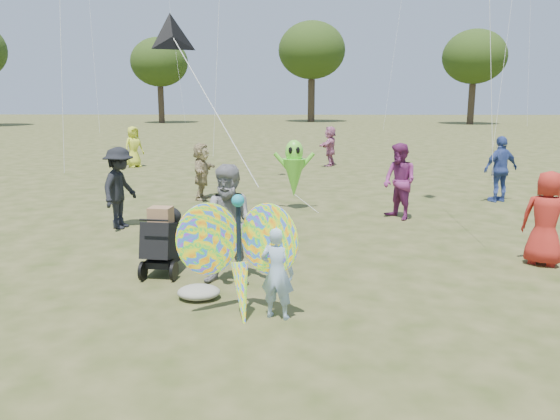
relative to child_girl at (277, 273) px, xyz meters
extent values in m
plane|color=#51592B|center=(0.20, -0.03, -0.60)|extent=(160.00, 160.00, 0.00)
imported|color=#93B1D0|center=(0.00, 0.00, 0.00)|extent=(0.50, 0.41, 1.20)
imported|color=gray|center=(-0.71, 1.26, 0.31)|extent=(0.92, 0.74, 1.81)
ellipsoid|color=gray|center=(-1.12, 0.64, -0.50)|extent=(0.60, 0.49, 0.19)
imported|color=#A9231B|center=(4.40, 2.37, 0.19)|extent=(0.93, 0.85, 1.59)
imported|color=black|center=(-3.48, 4.78, 0.27)|extent=(0.86, 1.23, 1.74)
imported|color=#354A92|center=(5.72, 8.00, 0.28)|extent=(1.12, 0.77, 1.76)
imported|color=tan|center=(-2.30, 8.15, 0.18)|extent=(0.57, 1.47, 1.55)
imported|color=#7A2865|center=(2.63, 5.81, 0.27)|extent=(1.00, 1.07, 1.75)
imported|color=#CBD532|center=(-6.15, 15.06, 0.21)|extent=(0.91, 0.93, 1.62)
imported|color=#B8698F|center=(1.70, 15.64, 0.20)|extent=(0.98, 1.56, 1.61)
cube|color=black|center=(-1.87, 1.75, -0.05)|extent=(0.57, 0.91, 0.71)
cube|color=black|center=(-1.87, 1.75, -0.38)|extent=(0.50, 0.73, 0.10)
ellipsoid|color=black|center=(-1.87, 2.00, 0.28)|extent=(0.51, 0.45, 0.33)
cylinder|color=black|center=(-2.11, 1.40, -0.45)|extent=(0.09, 0.30, 0.30)
cylinder|color=black|center=(-1.63, 1.40, -0.45)|extent=(0.09, 0.30, 0.30)
cylinder|color=black|center=(-1.87, 2.20, -0.49)|extent=(0.08, 0.22, 0.22)
cylinder|color=black|center=(-1.87, 1.27, 0.38)|extent=(0.44, 0.09, 0.03)
cube|color=#9E724C|center=(-1.87, 1.70, 0.36)|extent=(0.37, 0.32, 0.26)
ellipsoid|color=red|center=(-0.87, 0.05, 0.41)|extent=(0.98, 0.71, 1.24)
ellipsoid|color=red|center=(-0.11, 0.05, 0.41)|extent=(0.98, 0.71, 1.24)
cylinder|color=black|center=(-0.49, 0.07, 0.36)|extent=(0.06, 0.06, 1.00)
cone|color=red|center=(-0.44, -0.10, -0.30)|extent=(0.36, 0.49, 0.93)
sphere|color=teal|center=(-0.49, 0.05, 0.91)|extent=(0.16, 0.16, 0.16)
cone|color=black|center=(-1.77, 2.64, 3.12)|extent=(0.89, 0.62, 0.81)
cylinder|color=silver|center=(-1.04, 2.00, 1.99)|extent=(1.48, 1.29, 2.27)
cone|color=#67DB33|center=(0.22, 6.81, 0.20)|extent=(0.56, 0.56, 0.95)
ellipsoid|color=#67DB33|center=(0.22, 6.81, 0.85)|extent=(0.44, 0.39, 0.57)
ellipsoid|color=black|center=(0.13, 6.63, 0.90)|extent=(0.10, 0.05, 0.17)
ellipsoid|color=black|center=(0.31, 6.63, 0.90)|extent=(0.10, 0.05, 0.17)
cylinder|color=#67DB33|center=(-0.08, 6.81, 0.60)|extent=(0.43, 0.10, 0.49)
cylinder|color=#67DB33|center=(0.52, 6.81, 0.60)|extent=(0.43, 0.10, 0.49)
cylinder|color=silver|center=(0.52, 6.61, -0.40)|extent=(0.61, 0.41, 0.41)
cylinder|color=#3A2D21|center=(-13.80, 51.97, 1.29)|extent=(0.63, 0.63, 3.78)
ellipsoid|color=#2B4214|center=(-13.80, 51.97, 5.70)|extent=(5.94, 5.94, 5.05)
cylinder|color=#3A2D21|center=(2.20, 54.97, 1.71)|extent=(0.77, 0.77, 4.62)
ellipsoid|color=#2B4214|center=(2.20, 54.97, 7.10)|extent=(7.26, 7.26, 6.17)
cylinder|color=#3A2D21|center=(18.20, 49.97, 1.40)|extent=(0.66, 0.67, 3.99)
ellipsoid|color=#2B4214|center=(18.20, 49.97, 6.05)|extent=(6.27, 6.27, 5.33)
camera|label=1|loc=(0.19, -6.55, 2.17)|focal=35.00mm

